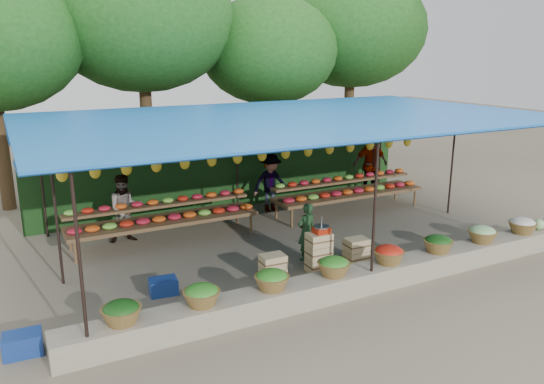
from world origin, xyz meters
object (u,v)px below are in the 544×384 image
vendor_seated (307,232)px  blue_crate_back (163,286)px  weighing_scale (321,229)px  blue_crate_front (23,344)px  crate_counter (317,256)px

vendor_seated → blue_crate_back: 3.10m
weighing_scale → vendor_seated: (0.04, 0.61, -0.25)m
blue_crate_front → blue_crate_back: bearing=26.3°
vendor_seated → blue_crate_front: bearing=5.2°
crate_counter → blue_crate_back: bearing=172.4°
weighing_scale → blue_crate_front: weighing_scale is taller
crate_counter → weighing_scale: bearing=-0.0°
blue_crate_back → weighing_scale: bearing=-1.3°
weighing_scale → blue_crate_front: size_ratio=0.63×
crate_counter → vendor_seated: size_ratio=1.97×
weighing_scale → vendor_seated: vendor_seated is taller
blue_crate_front → vendor_seated: bearing=16.0°
vendor_seated → blue_crate_back: (-3.06, -0.21, -0.46)m
weighing_scale → blue_crate_front: (-5.32, -0.57, -0.69)m
weighing_scale → blue_crate_back: bearing=172.6°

